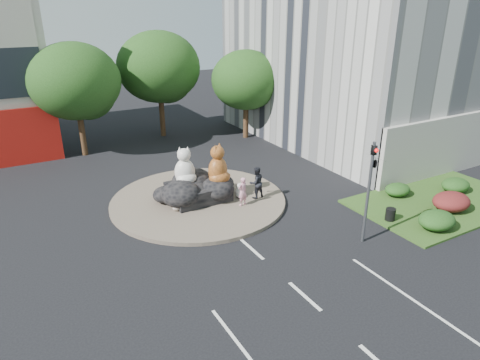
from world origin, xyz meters
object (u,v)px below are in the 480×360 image
(cat_tabby, at_px, (218,164))
(kitten_calico, at_px, (176,202))
(cat_white, at_px, (184,165))
(pedestrian_pink, at_px, (243,191))
(pedestrian_dark, at_px, (256,183))
(kitten_white, at_px, (239,190))
(litter_bin, at_px, (390,214))

(cat_tabby, xyz_separation_m, kitten_calico, (-2.76, -0.37, -1.60))
(cat_white, relative_size, pedestrian_pink, 1.35)
(kitten_calico, relative_size, pedestrian_dark, 0.50)
(kitten_calico, relative_size, kitten_white, 1.05)
(kitten_white, distance_m, litter_bin, 8.36)
(pedestrian_dark, relative_size, litter_bin, 2.86)
(cat_white, bearing_deg, kitten_calico, -112.15)
(kitten_calico, distance_m, kitten_white, 3.83)
(kitten_calico, distance_m, litter_bin, 11.36)
(cat_tabby, bearing_deg, kitten_calico, 155.82)
(kitten_white, xyz_separation_m, litter_bin, (5.51, -6.28, -0.20))
(litter_bin, bearing_deg, cat_white, 137.23)
(kitten_white, height_order, pedestrian_pink, pedestrian_pink)
(pedestrian_dark, bearing_deg, litter_bin, 126.87)
(cat_white, bearing_deg, pedestrian_dark, -8.21)
(cat_tabby, distance_m, kitten_white, 2.02)
(cat_white, height_order, pedestrian_dark, cat_white)
(kitten_calico, xyz_separation_m, pedestrian_dark, (4.64, -0.75, 0.46))
(cat_white, distance_m, pedestrian_dark, 4.19)
(kitten_calico, height_order, pedestrian_dark, pedestrian_dark)
(litter_bin, bearing_deg, pedestrian_pink, 138.29)
(kitten_calico, bearing_deg, cat_white, 48.42)
(cat_white, bearing_deg, kitten_white, -6.24)
(pedestrian_pink, distance_m, pedestrian_dark, 1.28)
(cat_tabby, height_order, kitten_calico, cat_tabby)
(kitten_white, bearing_deg, cat_white, 148.54)
(pedestrian_pink, height_order, pedestrian_dark, pedestrian_dark)
(cat_tabby, xyz_separation_m, litter_bin, (6.58, -6.84, -1.82))
(cat_tabby, bearing_deg, pedestrian_dark, -62.85)
(cat_white, bearing_deg, pedestrian_pink, -25.02)
(cat_white, bearing_deg, cat_tabby, -5.26)
(cat_tabby, xyz_separation_m, pedestrian_pink, (0.70, -1.60, -1.25))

